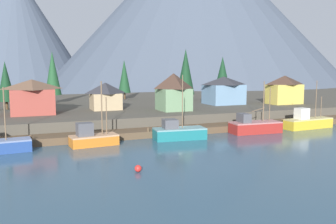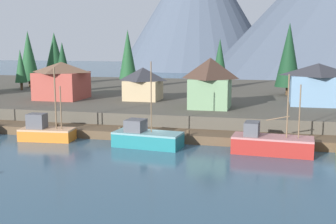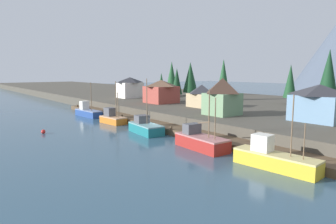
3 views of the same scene
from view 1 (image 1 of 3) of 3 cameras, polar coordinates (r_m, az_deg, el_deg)
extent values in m
cube|color=#335166|center=(73.09, -5.17, -1.50)|extent=(400.00, 400.00, 1.00)
cube|color=brown|center=(56.16, 0.15, -3.01)|extent=(80.00, 4.00, 1.00)
cylinder|color=brown|center=(50.34, -20.68, -4.29)|extent=(0.36, 0.36, 1.60)
cylinder|color=brown|center=(51.10, -11.67, -3.82)|extent=(0.36, 0.36, 1.60)
cylinder|color=brown|center=(53.07, -3.13, -3.28)|extent=(0.36, 0.36, 1.60)
cylinder|color=brown|center=(56.12, 4.63, -2.73)|extent=(0.36, 0.36, 1.60)
cylinder|color=brown|center=(60.09, 11.48, -2.21)|extent=(0.36, 0.36, 1.60)
cylinder|color=brown|center=(64.80, 17.40, -1.72)|extent=(0.36, 0.36, 1.60)
cylinder|color=brown|center=(70.12, 22.47, -1.30)|extent=(0.36, 0.36, 1.60)
cube|color=#4C473D|center=(84.34, -7.54, 0.80)|extent=(400.00, 56.00, 2.50)
cone|color=#475160|center=(203.17, -22.56, 11.83)|extent=(71.96, 71.96, 58.53)
cone|color=#475160|center=(198.57, 4.22, 16.09)|extent=(155.95, 155.95, 83.53)
cylinder|color=brown|center=(48.02, -24.25, -0.23)|extent=(0.16, 0.16, 6.41)
cube|color=#CC6B1E|center=(49.22, -11.53, -4.46)|extent=(6.36, 3.21, 1.20)
cube|color=tan|center=(49.09, -11.55, -3.66)|extent=(6.36, 3.21, 0.20)
cube|color=#4C4C51|center=(48.62, -12.93, -2.66)|extent=(2.14, 1.84, 1.70)
cylinder|color=brown|center=(48.87, -10.35, 0.63)|extent=(0.17, 0.17, 7.07)
cylinder|color=brown|center=(49.18, -9.64, -0.57)|extent=(0.14, 0.14, 4.93)
cube|color=#196B70|center=(52.43, 1.82, -3.50)|extent=(7.65, 3.81, 1.43)
cube|color=#679496|center=(52.29, 1.83, -2.62)|extent=(7.65, 3.81, 0.20)
cube|color=#4C4C51|center=(51.76, 0.33, -1.87)|extent=(2.17, 2.33, 1.30)
cylinder|color=brown|center=(51.91, 2.29, 1.65)|extent=(0.13, 0.13, 7.59)
cube|color=maroon|center=(59.00, 13.54, -2.44)|extent=(8.19, 3.53, 1.58)
cube|color=#AD6C6A|center=(58.87, 13.56, -1.58)|extent=(8.19, 3.53, 0.20)
cube|color=#4C4C51|center=(57.68, 11.81, -0.91)|extent=(1.58, 2.38, 1.39)
cylinder|color=brown|center=(59.21, 14.77, 1.62)|extent=(0.15, 0.15, 6.34)
cylinder|color=brown|center=(59.88, 15.67, 1.17)|extent=(0.13, 0.13, 5.34)
cylinder|color=brown|center=(58.84, 13.97, 0.36)|extent=(2.29, 0.25, 0.63)
cube|color=gold|center=(66.06, 21.14, -1.76)|extent=(9.26, 3.10, 1.50)
cube|color=tan|center=(65.94, 21.17, -1.02)|extent=(9.26, 3.10, 0.20)
cube|color=silver|center=(64.65, 20.24, -0.23)|extent=(2.08, 1.82, 1.83)
cylinder|color=brown|center=(66.76, 22.21, 1.85)|extent=(0.13, 0.13, 6.36)
cylinder|color=brown|center=(67.86, 22.88, 0.74)|extent=(0.11, 0.11, 3.62)
cube|color=#9E4238|center=(65.16, -20.48, 1.57)|extent=(6.86, 6.79, 4.20)
pyramid|color=brown|center=(64.98, -20.59, 4.12)|extent=(7.20, 7.13, 1.61)
cube|color=gold|center=(81.95, 17.76, 2.69)|extent=(6.91, 4.25, 4.18)
pyramid|color=#422D23|center=(81.80, 17.84, 4.81)|extent=(7.25, 4.47, 1.90)
cube|color=tan|center=(68.43, -9.75, 1.65)|extent=(5.24, 4.74, 3.02)
pyramid|color=#2D2D33|center=(68.25, -9.79, 3.74)|extent=(5.50, 4.97, 1.99)
cube|color=#6B8E66|center=(66.18, 0.88, 1.99)|extent=(5.25, 5.45, 3.98)
pyramid|color=#422D23|center=(65.97, 0.89, 4.91)|extent=(5.51, 5.73, 2.77)
cube|color=#6689A8|center=(78.46, 8.71, 2.75)|extent=(7.37, 6.26, 4.15)
pyramid|color=#2D2D33|center=(78.30, 8.75, 4.90)|extent=(7.74, 6.57, 1.73)
cylinder|color=#4C3823|center=(83.36, -17.49, 1.96)|extent=(0.50, 0.50, 1.84)
cone|color=#1E4C28|center=(83.09, -17.63, 5.85)|extent=(3.48, 3.48, 9.47)
cylinder|color=#4C3823|center=(86.76, 2.76, 2.32)|extent=(0.50, 0.50, 1.43)
cone|color=#14381E|center=(86.49, 2.78, 6.33)|extent=(4.26, 4.26, 10.68)
cylinder|color=#4C3823|center=(74.07, -23.95, 0.97)|extent=(0.50, 0.50, 1.53)
cone|color=#14381E|center=(73.78, -24.12, 4.41)|extent=(3.10, 3.10, 7.39)
cylinder|color=#4C3823|center=(101.34, 8.48, 2.91)|extent=(0.50, 0.50, 1.37)
cone|color=#14381E|center=(101.11, 8.54, 5.95)|extent=(4.37, 4.37, 9.39)
cylinder|color=#4C3823|center=(90.73, -6.82, 2.54)|extent=(0.50, 0.50, 1.59)
cone|color=#194223|center=(90.49, -6.86, 5.58)|extent=(3.05, 3.05, 8.06)
sphere|color=red|center=(36.40, -4.72, -8.81)|extent=(0.70, 0.70, 0.70)
camera|label=2|loc=(33.95, 62.85, 4.53)|focal=46.16mm
camera|label=3|loc=(64.83, 50.72, 4.49)|focal=31.81mm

